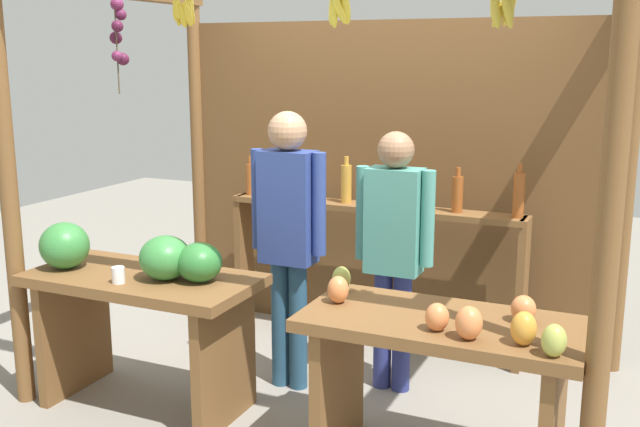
# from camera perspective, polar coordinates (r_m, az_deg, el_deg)

# --- Properties ---
(ground_plane) EXTENTS (12.00, 12.00, 0.00)m
(ground_plane) POSITION_cam_1_polar(r_m,az_deg,el_deg) (4.75, 0.96, -12.86)
(ground_plane) COLOR gray
(ground_plane) RESTS_ON ground
(market_stall) EXTENTS (3.26, 2.00, 2.48)m
(market_stall) POSITION_cam_1_polar(r_m,az_deg,el_deg) (4.76, 3.19, 5.18)
(market_stall) COLOR brown
(market_stall) RESTS_ON ground
(fruit_counter_left) EXTENTS (1.32, 0.64, 1.06)m
(fruit_counter_left) POSITION_cam_1_polar(r_m,az_deg,el_deg) (4.34, -13.62, -5.91)
(fruit_counter_left) COLOR brown
(fruit_counter_left) RESTS_ON ground
(fruit_counter_right) EXTENTS (1.32, 0.64, 0.94)m
(fruit_counter_right) POSITION_cam_1_polar(r_m,az_deg,el_deg) (3.63, 9.31, -10.93)
(fruit_counter_right) COLOR brown
(fruit_counter_right) RESTS_ON ground
(bottle_shelf_unit) EXTENTS (2.09, 0.22, 1.36)m
(bottle_shelf_unit) POSITION_cam_1_polar(r_m,az_deg,el_deg) (5.11, 4.14, -1.54)
(bottle_shelf_unit) COLOR brown
(bottle_shelf_unit) RESTS_ON ground
(vendor_man) EXTENTS (0.48, 0.23, 1.69)m
(vendor_man) POSITION_cam_1_polar(r_m,az_deg,el_deg) (4.39, -2.45, -0.86)
(vendor_man) COLOR navy
(vendor_man) RESTS_ON ground
(vendor_woman) EXTENTS (0.48, 0.21, 1.57)m
(vendor_woman) POSITION_cam_1_polar(r_m,az_deg,el_deg) (4.40, 5.69, -1.95)
(vendor_woman) COLOR navy
(vendor_woman) RESTS_ON ground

